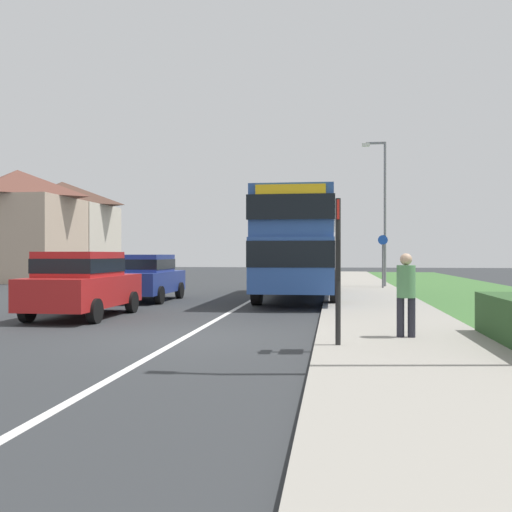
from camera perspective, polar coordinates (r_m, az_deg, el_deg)
ground_plane at (r=11.40m, az=-7.26°, el=-8.16°), size 120.00×120.00×0.00m
lane_marking_centre at (r=19.19m, az=-1.03°, el=-4.74°), size 0.14×60.00×0.01m
pavement_near_side at (r=17.02m, az=12.08°, el=-5.19°), size 3.20×68.00×0.12m
double_decker_bus at (r=21.02m, az=4.44°, el=1.51°), size 2.80×9.79×3.70m
parked_car_red at (r=15.54m, az=-16.97°, el=-2.47°), size 1.92×4.08×1.71m
parked_car_blue at (r=20.47m, az=-11.04°, el=-1.92°), size 2.00×3.98×1.64m
pedestrian_at_stop at (r=10.91m, az=14.76°, el=-3.39°), size 0.34×0.34×1.67m
bus_stop_sign at (r=9.74m, az=8.20°, el=-0.49°), size 0.09×0.52×2.60m
cycle_route_sign at (r=26.54m, az=12.56°, el=-0.30°), size 0.44×0.08×2.52m
street_lamp_mid at (r=27.91m, az=12.54°, el=5.10°), size 1.14×0.20×7.00m
house_terrace_far_side at (r=39.47m, az=-20.64°, el=2.64°), size 6.46×11.25×6.70m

